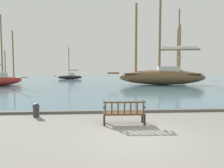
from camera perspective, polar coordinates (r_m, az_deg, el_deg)
ground_plane at (r=6.38m, az=7.56°, el=-15.25°), size 160.00×160.00×0.00m
harbor_water at (r=49.96m, az=-2.58°, el=1.56°), size 100.00×80.00×0.08m
quay_edge_kerb at (r=10.04m, az=3.13°, el=-7.76°), size 40.00×0.30×0.12m
park_bench at (r=7.80m, az=3.44°, el=-8.08°), size 1.61×0.56×0.92m
sailboat_far_port at (r=29.99m, az=-29.03°, el=1.13°), size 3.98×8.70×9.24m
sailboat_outer_port at (r=28.76m, az=13.99°, el=2.51°), size 13.62×5.24×16.13m
sailboat_far_starboard at (r=46.48m, az=-11.93°, el=2.10°), size 6.40×2.08×7.30m
sailboat_distant_harbor at (r=47.41m, az=18.38°, el=2.81°), size 6.82×11.99×15.68m
mooring_bollard at (r=9.64m, az=-20.86°, el=-6.81°), size 0.30×0.30×0.61m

